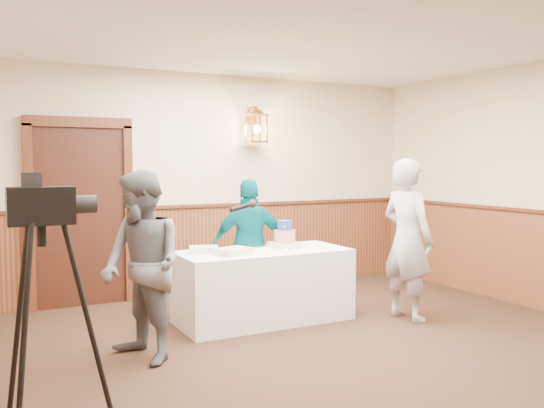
# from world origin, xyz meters

# --- Properties ---
(ground) EXTENTS (7.00, 7.00, 0.00)m
(ground) POSITION_xyz_m (0.00, 0.00, 0.00)
(ground) COLOR #311C13
(ground) RESTS_ON ground
(room_shell) EXTENTS (6.02, 7.02, 2.81)m
(room_shell) POSITION_xyz_m (-0.05, 0.45, 1.52)
(room_shell) COLOR beige
(room_shell) RESTS_ON ground
(display_table) EXTENTS (1.80, 0.80, 0.75)m
(display_table) POSITION_xyz_m (-0.01, 1.90, 0.38)
(display_table) COLOR white
(display_table) RESTS_ON ground
(tiered_cake) EXTENTS (0.29, 0.29, 0.30)m
(tiered_cake) POSITION_xyz_m (0.29, 1.97, 0.87)
(tiered_cake) COLOR beige
(tiered_cake) RESTS_ON display_table
(sheet_cake_yellow) EXTENTS (0.39, 0.34, 0.07)m
(sheet_cake_yellow) POSITION_xyz_m (-0.40, 1.78, 0.78)
(sheet_cake_yellow) COLOR #D8CC81
(sheet_cake_yellow) RESTS_ON display_table
(sheet_cake_green) EXTENTS (0.34, 0.30, 0.07)m
(sheet_cake_green) POSITION_xyz_m (-0.63, 2.02, 0.78)
(sheet_cake_green) COLOR #B0EDA7
(sheet_cake_green) RESTS_ON display_table
(interviewer) EXTENTS (1.56, 0.93, 1.61)m
(interviewer) POSITION_xyz_m (-1.46, 1.25, 0.81)
(interviewer) COLOR #585B61
(interviewer) RESTS_ON ground
(baker) EXTENTS (0.50, 0.68, 1.71)m
(baker) POSITION_xyz_m (1.38, 1.26, 0.86)
(baker) COLOR #A8A7AD
(baker) RESTS_ON ground
(assistant_p) EXTENTS (0.94, 0.60, 1.49)m
(assistant_p) POSITION_xyz_m (0.02, 2.26, 0.74)
(assistant_p) COLOR #01535D
(assistant_p) RESTS_ON ground
(tv_camera_rig) EXTENTS (0.60, 0.56, 1.53)m
(tv_camera_rig) POSITION_xyz_m (-2.33, 0.18, 0.69)
(tv_camera_rig) COLOR black
(tv_camera_rig) RESTS_ON ground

